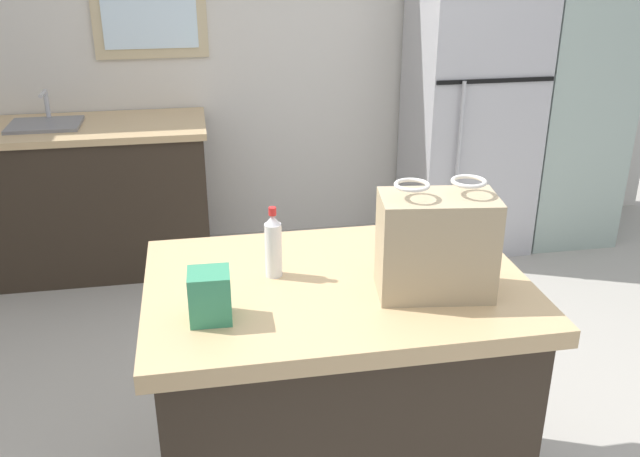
% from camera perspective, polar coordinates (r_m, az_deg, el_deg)
% --- Properties ---
extents(ground, '(6.52, 6.52, 0.00)m').
position_cam_1_polar(ground, '(2.96, 3.29, -17.46)').
color(ground, '#ADA89E').
extents(back_wall, '(5.43, 0.13, 2.62)m').
position_cam_1_polar(back_wall, '(4.59, -3.46, 15.40)').
color(back_wall, silver).
rests_on(back_wall, ground).
extents(kitchen_island, '(1.18, 0.82, 0.93)m').
position_cam_1_polar(kitchen_island, '(2.41, 1.32, -14.06)').
color(kitchen_island, '#33281E').
rests_on(kitchen_island, ground).
extents(refrigerator, '(0.73, 0.71, 1.85)m').
position_cam_1_polar(refrigerator, '(4.55, 12.27, 9.87)').
color(refrigerator, '#B7B7BC').
rests_on(refrigerator, ground).
extents(tall_cabinet, '(0.59, 0.64, 2.07)m').
position_cam_1_polar(tall_cabinet, '(4.83, 20.03, 11.12)').
color(tall_cabinet, '#9EB2A8').
rests_on(tall_cabinet, ground).
extents(sink_counter, '(1.41, 0.66, 1.09)m').
position_cam_1_polar(sink_counter, '(4.42, -18.30, 2.57)').
color(sink_counter, '#33281E').
rests_on(sink_counter, ground).
extents(shopping_bag, '(0.36, 0.23, 0.35)m').
position_cam_1_polar(shopping_bag, '(2.06, 9.53, -1.32)').
color(shopping_bag, tan).
rests_on(shopping_bag, kitchen_island).
extents(small_box, '(0.12, 0.11, 0.15)m').
position_cam_1_polar(small_box, '(1.94, -9.05, -5.49)').
color(small_box, '#388E66').
rests_on(small_box, kitchen_island).
extents(bottle, '(0.05, 0.05, 0.23)m').
position_cam_1_polar(bottle, '(2.15, -3.86, -1.41)').
color(bottle, white).
rests_on(bottle, kitchen_island).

